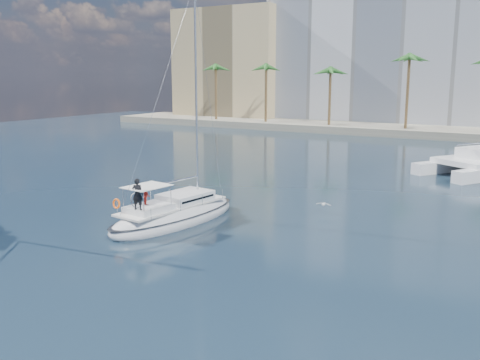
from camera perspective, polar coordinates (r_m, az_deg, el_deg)
The scene contains 9 objects.
ground at distance 31.48m, azimuth 0.90°, elevation -6.00°, with size 160.00×160.00×0.00m, color black.
quay at distance 88.86m, azimuth 20.74°, elevation 4.84°, with size 120.00×14.00×1.20m, color gray.
building_modern at distance 102.85m, azimuth 15.70°, elevation 13.40°, with size 42.00×16.00×28.00m, color silver.
building_tan_left at distance 110.85m, azimuth -0.44°, elevation 12.06°, with size 22.00×14.00×22.00m, color tan.
palm_left at distance 96.44m, azimuth 0.00°, elevation 11.76°, with size 3.60×3.60×12.30m.
palm_centre at distance 84.50m, azimuth 20.72°, elevation 11.14°, with size 3.60×3.60×12.30m.
main_sloop at distance 34.39m, azimuth -6.98°, elevation -3.71°, with size 4.61×10.85×15.63m.
catamaran at distance 55.48m, azimuth 24.21°, elevation 1.74°, with size 11.39×13.23×17.36m.
seagull at distance 36.89m, azimuth 8.92°, elevation -2.56°, with size 1.08×0.46×0.20m.
Camera 1 is at (14.79, -26.18, 9.29)m, focal length 40.00 mm.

